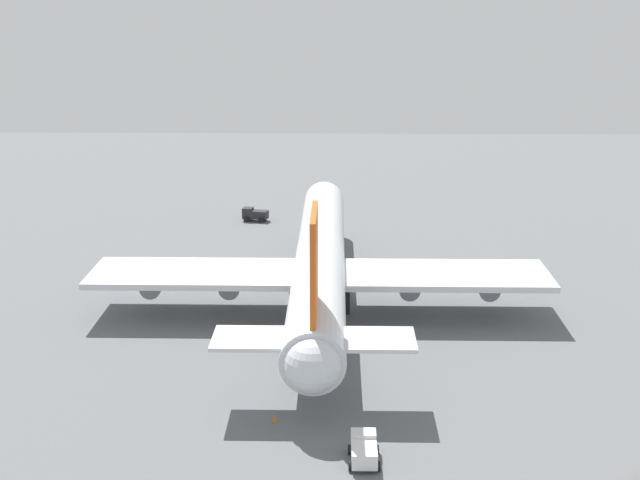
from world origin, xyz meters
TOP-DOWN VIEW (x-y plane):
  - ground_plane at (0.00, 0.00)m, footprint 267.86×267.86m
  - cargo_airplane at (-0.45, -0.00)m, footprint 66.97×53.11m
  - cargo_loader at (-36.80, -4.27)m, footprint 4.16×2.52m
  - pushback_tractor at (39.98, 11.58)m, footprint 2.88×4.39m
  - safety_cone_nose at (30.13, 0.00)m, footprint 0.51×0.51m
  - safety_cone_tail at (-30.13, 3.35)m, footprint 0.42×0.42m

SIDE VIEW (x-z plane):
  - ground_plane at x=0.00m, z-range 0.00..0.00m
  - safety_cone_tail at x=-30.13m, z-range 0.00..0.61m
  - safety_cone_nose at x=30.13m, z-range 0.00..0.72m
  - cargo_loader at x=-36.80m, z-range 0.06..2.04m
  - pushback_tractor at x=39.98m, z-range 0.06..2.23m
  - cargo_airplane at x=-0.45m, z-range -3.38..14.56m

